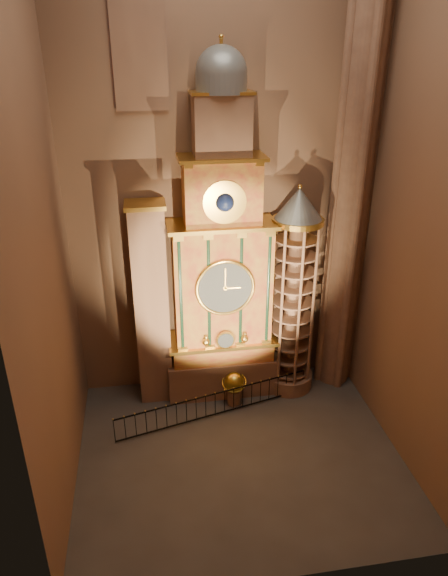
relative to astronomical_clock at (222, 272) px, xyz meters
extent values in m
plane|color=#383330|center=(0.00, -4.96, -6.68)|extent=(14.00, 14.00, 0.00)
plane|color=#91674E|center=(0.00, 1.04, 4.32)|extent=(22.00, 0.00, 22.00)
plane|color=#91674E|center=(-7.00, -4.96, 4.32)|extent=(0.00, 22.00, 22.00)
plane|color=#91674E|center=(7.00, -4.96, 4.32)|extent=(0.00, 22.00, 22.00)
cube|color=#8C634C|center=(0.00, 0.04, -5.68)|extent=(5.60, 2.20, 2.00)
cube|color=maroon|center=(0.00, 0.04, -4.18)|extent=(5.00, 2.00, 1.00)
cube|color=gold|center=(0.00, -0.01, -3.63)|extent=(5.40, 2.30, 0.18)
cube|color=maroon|center=(0.00, 0.04, -0.68)|extent=(4.60, 2.00, 6.00)
cylinder|color=black|center=(-2.05, -0.82, -0.68)|extent=(0.32, 0.32, 5.60)
cylinder|color=black|center=(-0.75, -0.82, -0.68)|extent=(0.32, 0.32, 5.60)
cylinder|color=black|center=(0.75, -0.82, -0.68)|extent=(0.32, 0.32, 5.60)
cylinder|color=black|center=(2.05, -0.82, -0.68)|extent=(0.32, 0.32, 5.60)
cube|color=gold|center=(0.00, -0.01, 2.37)|extent=(5.00, 2.25, 0.18)
cylinder|color=#2D3033|center=(0.00, -0.97, -0.38)|extent=(2.60, 0.12, 2.60)
torus|color=gold|center=(0.00, -1.02, -0.38)|extent=(2.80, 0.16, 2.80)
cylinder|color=gold|center=(0.00, -1.12, -3.08)|extent=(0.90, 0.10, 0.90)
sphere|color=gold|center=(-0.95, -1.07, -3.13)|extent=(0.36, 0.36, 0.36)
sphere|color=gold|center=(0.95, -1.07, -3.13)|extent=(0.36, 0.36, 0.36)
cube|color=maroon|center=(0.00, 0.04, 3.82)|extent=(3.40, 1.80, 3.00)
sphere|color=#0B1439|center=(0.00, -0.87, 3.62)|extent=(0.80, 0.80, 0.80)
cube|color=gold|center=(0.00, -0.01, 5.37)|extent=(3.80, 2.00, 0.15)
cube|color=#8C634C|center=(0.00, 0.04, 6.62)|extent=(2.40, 1.60, 2.60)
sphere|color=slate|center=(0.00, 0.04, 8.72)|extent=(2.10, 2.10, 2.10)
cylinder|color=gold|center=(0.00, 0.04, 9.62)|extent=(0.14, 0.14, 0.80)
cube|color=#8C634C|center=(-3.40, 0.04, -1.68)|extent=(1.60, 1.40, 10.00)
cube|color=gold|center=(-3.40, -0.38, -3.68)|extent=(1.35, 0.10, 2.10)
cube|color=#4E1914|center=(-3.40, -0.44, -3.68)|extent=(1.05, 0.04, 1.75)
cube|color=gold|center=(-3.40, -0.38, -1.08)|extent=(1.35, 0.10, 2.10)
cube|color=#4E1914|center=(-3.40, -0.44, -1.08)|extent=(1.05, 0.04, 1.75)
cube|color=gold|center=(-3.40, -0.38, 1.52)|extent=(1.35, 0.10, 2.10)
cube|color=#4E1914|center=(-3.40, -0.44, 1.52)|extent=(1.05, 0.04, 1.75)
cube|color=gold|center=(-3.40, 0.04, 3.42)|extent=(1.80, 1.60, 0.20)
cylinder|color=#8C634C|center=(3.50, -0.26, -6.28)|extent=(2.50, 2.50, 0.80)
cylinder|color=#8C634C|center=(3.50, -0.26, -1.78)|extent=(0.70, 0.70, 8.20)
cylinder|color=gold|center=(3.50, -0.26, 2.42)|extent=(2.40, 2.40, 0.25)
cone|color=slate|center=(3.50, -0.26, 3.22)|extent=(2.30, 2.30, 1.50)
sphere|color=gold|center=(3.50, -0.26, 4.02)|extent=(0.20, 0.20, 0.20)
cylinder|color=#8C634C|center=(6.10, 0.04, 4.32)|extent=(1.60, 1.60, 22.00)
cylinder|color=#8C634C|center=(6.90, 0.04, 4.32)|extent=(0.44, 0.44, 22.00)
cylinder|color=#8C634C|center=(5.30, 0.04, 4.32)|extent=(0.44, 0.44, 22.00)
cylinder|color=#8C634C|center=(6.10, 0.84, 4.32)|extent=(0.44, 0.44, 22.00)
cylinder|color=#8C634C|center=(6.10, -0.76, 4.32)|extent=(0.44, 0.44, 22.00)
cube|color=navy|center=(-3.20, 0.98, 9.82)|extent=(2.00, 0.10, 5.00)
cube|color=#8C634C|center=(-3.20, 0.92, 9.82)|extent=(2.20, 0.06, 5.20)
cylinder|color=#8C634C|center=(0.40, -1.36, -6.29)|extent=(0.67, 0.67, 0.78)
sphere|color=gold|center=(0.40, -1.36, -5.40)|extent=(1.00, 1.00, 1.00)
torus|color=gold|center=(0.40, -1.36, -5.40)|extent=(1.51, 1.46, 0.54)
cube|color=black|center=(-0.68, -2.22, -5.35)|extent=(9.52, 2.44, 0.06)
cube|color=black|center=(-0.68, -2.22, -6.56)|extent=(9.52, 2.44, 0.06)
camera|label=1|loc=(-3.43, -22.02, 9.69)|focal=32.00mm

